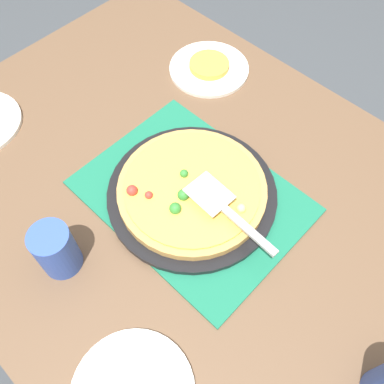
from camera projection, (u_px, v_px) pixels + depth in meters
name	position (u px, v px, depth m)	size (l,w,h in m)	color
ground_plane	(192.00, 300.00, 1.59)	(8.00, 8.00, 0.00)	#3D4247
dining_table	(192.00, 220.00, 1.05)	(1.40, 1.00, 0.75)	brown
placemat	(192.00, 196.00, 0.95)	(0.48, 0.36, 0.01)	#196B4C
pizza_pan	(192.00, 194.00, 0.95)	(0.38, 0.38, 0.01)	black
pizza	(192.00, 189.00, 0.93)	(0.33, 0.33, 0.05)	tan
plate_far_right	(209.00, 69.00, 1.17)	(0.22, 0.22, 0.01)	white
served_slice_right	(209.00, 65.00, 1.16)	(0.11, 0.11, 0.02)	gold
cup_far	(56.00, 250.00, 0.82)	(0.08, 0.08, 0.12)	#3351AD
pizza_server	(225.00, 209.00, 0.86)	(0.23, 0.07, 0.01)	silver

